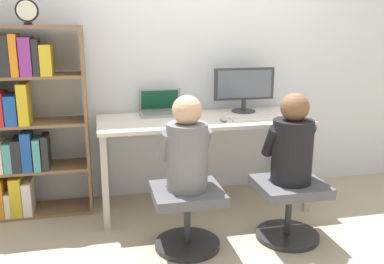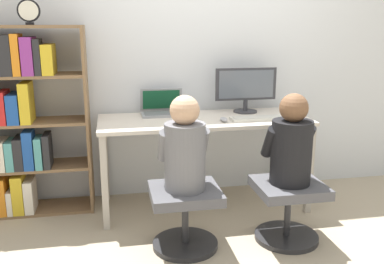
% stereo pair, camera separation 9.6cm
% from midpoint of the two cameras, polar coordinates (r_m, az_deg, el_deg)
% --- Properties ---
extents(ground_plane, '(14.00, 14.00, 0.00)m').
position_cam_midpoint_polar(ground_plane, '(3.51, 3.52, -11.88)').
color(ground_plane, tan).
extents(wall_back, '(10.00, 0.05, 2.60)m').
position_cam_midpoint_polar(wall_back, '(3.89, 1.07, 10.62)').
color(wall_back, silver).
rests_on(wall_back, ground_plane).
extents(desk, '(1.74, 0.68, 0.78)m').
position_cam_midpoint_polar(desk, '(3.59, 2.36, 0.55)').
color(desk, beige).
rests_on(desk, ground_plane).
extents(desktop_monitor, '(0.55, 0.21, 0.39)m').
position_cam_midpoint_polar(desktop_monitor, '(3.81, 7.93, 5.73)').
color(desktop_monitor, '#333338').
rests_on(desktop_monitor, desk).
extents(laptop, '(0.37, 0.27, 0.22)m').
position_cam_midpoint_polar(laptop, '(3.71, -3.22, 3.05)').
color(laptop, gray).
rests_on(laptop, desk).
extents(keyboard, '(0.44, 0.15, 0.03)m').
position_cam_midpoint_polar(keyboard, '(3.55, 9.47, 1.82)').
color(keyboard, silver).
rests_on(keyboard, desk).
extents(computer_mouse_by_keyboard, '(0.06, 0.11, 0.03)m').
position_cam_midpoint_polar(computer_mouse_by_keyboard, '(3.46, 5.06, 1.68)').
color(computer_mouse_by_keyboard, '#99999E').
rests_on(computer_mouse_by_keyboard, desk).
extents(office_chair_left, '(0.48, 0.47, 0.44)m').
position_cam_midpoint_polar(office_chair_left, '(3.23, 13.54, -9.45)').
color(office_chair_left, '#262628').
rests_on(office_chair_left, ground_plane).
extents(office_chair_right, '(0.48, 0.47, 0.44)m').
position_cam_midpoint_polar(office_chair_right, '(3.04, -0.00, -10.56)').
color(office_chair_right, '#262628').
rests_on(office_chair_right, ground_plane).
extents(person_at_monitor, '(0.35, 0.31, 0.65)m').
position_cam_midpoint_polar(person_at_monitor, '(3.08, 13.99, -1.62)').
color(person_at_monitor, black).
rests_on(person_at_monitor, office_chair_left).
extents(person_at_laptop, '(0.34, 0.31, 0.65)m').
position_cam_midpoint_polar(person_at_laptop, '(2.88, -0.02, -2.17)').
color(person_at_laptop, slate).
rests_on(person_at_laptop, office_chair_right).
extents(bookshelf, '(0.86, 0.34, 1.54)m').
position_cam_midpoint_polar(bookshelf, '(3.68, -21.07, 1.36)').
color(bookshelf, brown).
rests_on(bookshelf, ground_plane).
extents(desk_clock, '(0.17, 0.03, 0.19)m').
position_cam_midpoint_polar(desk_clock, '(3.49, -20.18, 14.87)').
color(desk_clock, black).
rests_on(desk_clock, bookshelf).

